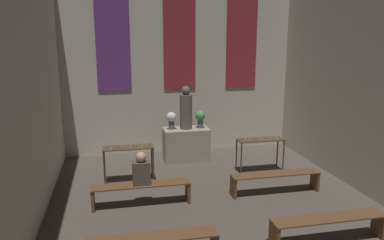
{
  "coord_description": "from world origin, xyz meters",
  "views": [
    {
      "loc": [
        -1.99,
        0.71,
        3.42
      ],
      "look_at": [
        0.0,
        9.93,
        1.33
      ],
      "focal_mm": 35.0,
      "sensor_mm": 36.0,
      "label": 1
    }
  ],
  "objects": [
    {
      "name": "flower_vase_right",
      "position": [
        0.41,
        10.73,
        1.21
      ],
      "size": [
        0.28,
        0.28,
        0.49
      ],
      "color": "#4C5666",
      "rests_on": "altar"
    },
    {
      "name": "person_seated",
      "position": [
        -1.48,
        8.0,
        0.77
      ],
      "size": [
        0.36,
        0.24,
        0.69
      ],
      "color": "#4C4238",
      "rests_on": "pew_back_left"
    },
    {
      "name": "pew_back_right",
      "position": [
        1.49,
        8.0,
        0.34
      ],
      "size": [
        2.02,
        0.36,
        0.47
      ],
      "color": "brown",
      "rests_on": "ground_plane"
    },
    {
      "name": "candle_rack_left",
      "position": [
        -1.67,
        9.37,
        0.74
      ],
      "size": [
        1.2,
        0.43,
        1.07
      ],
      "color": "#473823",
      "rests_on": "ground_plane"
    },
    {
      "name": "pew_back_left",
      "position": [
        -1.49,
        8.0,
        0.34
      ],
      "size": [
        2.02,
        0.36,
        0.47
      ],
      "color": "brown",
      "rests_on": "ground_plane"
    },
    {
      "name": "pew_third_right",
      "position": [
        1.49,
        5.87,
        0.34
      ],
      "size": [
        2.02,
        0.36,
        0.47
      ],
      "color": "brown",
      "rests_on": "ground_plane"
    },
    {
      "name": "flower_vase_left",
      "position": [
        -0.41,
        10.73,
        1.21
      ],
      "size": [
        0.28,
        0.28,
        0.49
      ],
      "color": "#4C5666",
      "rests_on": "altar"
    },
    {
      "name": "candle_rack_right",
      "position": [
        1.68,
        9.37,
        0.74
      ],
      "size": [
        1.2,
        0.43,
        1.08
      ],
      "color": "#473823",
      "rests_on": "ground_plane"
    },
    {
      "name": "altar",
      "position": [
        0.0,
        10.73,
        0.46
      ],
      "size": [
        1.27,
        0.7,
        0.91
      ],
      "color": "gray",
      "rests_on": "ground_plane"
    },
    {
      "name": "statue",
      "position": [
        0.0,
        10.73,
        1.46
      ],
      "size": [
        0.34,
        0.34,
        1.2
      ],
      "color": "#5B5651",
      "rests_on": "altar"
    },
    {
      "name": "wall_back",
      "position": [
        0.0,
        11.73,
        3.02
      ],
      "size": [
        7.05,
        0.16,
        5.98
      ],
      "color": "beige",
      "rests_on": "ground_plane"
    }
  ]
}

